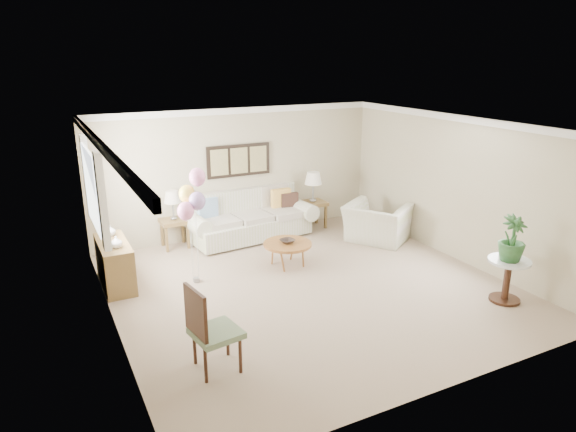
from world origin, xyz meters
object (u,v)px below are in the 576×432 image
(sofa, at_px, (249,220))
(balloon_cluster, at_px, (192,197))
(coffee_table, at_px, (288,245))
(armchair, at_px, (377,223))
(accent_chair, at_px, (209,328))

(sofa, height_order, balloon_cluster, balloon_cluster)
(coffee_table, distance_m, armchair, 2.20)
(coffee_table, xyz_separation_m, balloon_cluster, (-1.65, 0.07, 1.06))
(sofa, height_order, accent_chair, accent_chair)
(armchair, height_order, accent_chair, accent_chair)
(accent_chair, bearing_deg, sofa, 61.57)
(coffee_table, bearing_deg, armchair, 8.81)
(sofa, relative_size, accent_chair, 2.52)
(sofa, bearing_deg, armchair, -31.44)
(sofa, distance_m, armchair, 2.57)
(coffee_table, relative_size, armchair, 0.73)
(sofa, bearing_deg, coffee_table, -89.14)
(sofa, xyz_separation_m, coffee_table, (0.03, -1.68, 0.02))
(accent_chair, bearing_deg, armchair, 31.94)
(balloon_cluster, bearing_deg, accent_chair, -103.38)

